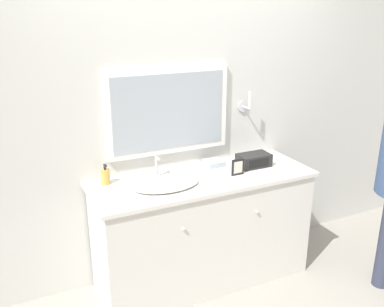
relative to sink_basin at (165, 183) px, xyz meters
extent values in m
plane|color=#9E998E|center=(0.31, -0.29, -0.90)|extent=(14.00, 14.00, 0.00)
cube|color=silver|center=(0.31, 0.35, 0.37)|extent=(8.00, 0.06, 2.55)
cube|color=white|center=(0.16, 0.30, 0.44)|extent=(0.97, 0.04, 0.66)
cube|color=#9EA8B2|center=(0.16, 0.28, 0.44)|extent=(0.88, 0.01, 0.57)
cylinder|color=silver|center=(0.81, 0.31, 0.41)|extent=(0.09, 0.01, 0.09)
cylinder|color=silver|center=(0.81, 0.26, 0.41)|extent=(0.02, 0.10, 0.02)
cylinder|color=white|center=(0.81, 0.21, 0.48)|extent=(0.02, 0.02, 0.14)
cube|color=silver|center=(0.31, 0.02, -0.48)|extent=(1.64, 0.56, 0.85)
cube|color=silver|center=(0.31, 0.02, -0.03)|extent=(1.69, 0.60, 0.03)
sphere|color=silver|center=(0.02, -0.27, -0.24)|extent=(0.02, 0.02, 0.02)
sphere|color=silver|center=(0.61, -0.27, -0.24)|extent=(0.02, 0.02, 0.02)
ellipsoid|color=white|center=(0.00, -0.01, 0.00)|extent=(0.49, 0.32, 0.03)
cylinder|color=silver|center=(0.00, 0.17, 0.00)|extent=(0.06, 0.06, 0.03)
cylinder|color=silver|center=(0.00, 0.17, 0.08)|extent=(0.02, 0.02, 0.13)
cylinder|color=silver|center=(0.00, 0.14, 0.14)|extent=(0.02, 0.07, 0.02)
cylinder|color=white|center=(-0.07, 0.17, 0.01)|extent=(0.06, 0.02, 0.02)
cylinder|color=white|center=(0.08, 0.17, 0.01)|extent=(0.06, 0.02, 0.02)
cylinder|color=gold|center=(-0.37, 0.21, 0.04)|extent=(0.06, 0.06, 0.11)
cylinder|color=black|center=(-0.37, 0.21, 0.11)|extent=(0.02, 0.02, 0.04)
cube|color=black|center=(-0.37, 0.20, 0.13)|extent=(0.02, 0.03, 0.01)
cube|color=black|center=(0.77, 0.06, 0.03)|extent=(0.26, 0.15, 0.10)
cube|color=black|center=(0.77, -0.02, 0.03)|extent=(0.18, 0.01, 0.07)
cube|color=black|center=(0.56, -0.05, 0.04)|extent=(0.10, 0.01, 0.13)
cube|color=beige|center=(0.56, -0.06, 0.04)|extent=(0.07, 0.00, 0.09)
cube|color=#A8B7C6|center=(0.50, 0.21, 0.00)|extent=(0.14, 0.13, 0.04)
cube|color=silver|center=(1.02, 0.17, -0.01)|extent=(0.17, 0.11, 0.01)
camera|label=1|loc=(-1.03, -2.60, 1.19)|focal=40.00mm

